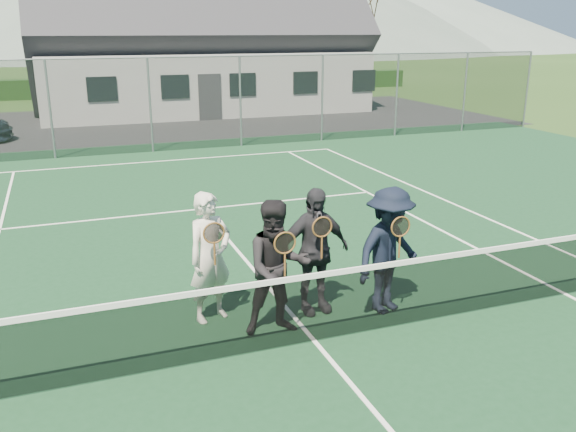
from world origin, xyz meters
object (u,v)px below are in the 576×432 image
Objects in this scene: tennis_net at (315,304)px; player_c at (314,251)px; player_b at (278,268)px; clubhouse at (198,26)px; player_a at (210,257)px; player_d at (389,250)px.

tennis_net is 6.49× the size of player_c.
player_b is at bearing -148.69° from player_c.
tennis_net is at bearing -99.46° from clubhouse.
player_b is (0.72, -0.68, -0.00)m from player_a.
clubhouse reaches higher than player_d.
player_b is 1.00× the size of player_d.
clubhouse is 23.86m from player_d.
player_d is (2.38, -0.61, -0.00)m from player_a.
tennis_net is at bearing -51.40° from player_b.
player_c and player_d have the same top height.
player_a is 1.00× the size of player_d.
player_c is 1.04m from player_d.
clubhouse is 23.65m from player_a.
tennis_net is 0.98m from player_c.
clubhouse is (4.00, 24.00, 3.45)m from tennis_net.
player_d is at bearing -96.52° from clubhouse.
clubhouse is 8.67× the size of player_b.
clubhouse is at bearing 77.52° from player_a.
player_a is 2.46m from player_d.
clubhouse is 8.67× the size of player_c.
player_a is at bearing 136.90° from player_b.
player_c is at bearing -10.67° from player_a.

